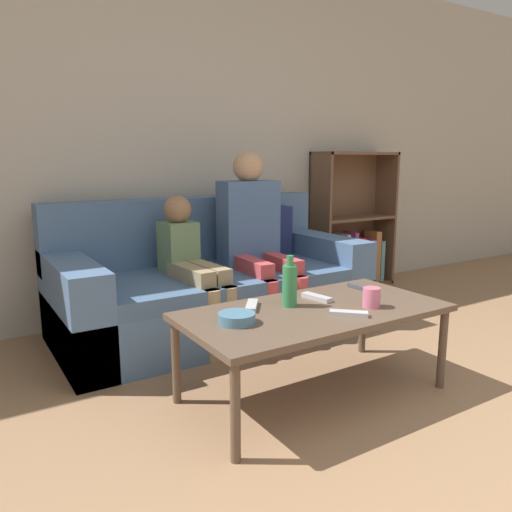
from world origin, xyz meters
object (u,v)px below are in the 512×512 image
Objects in this scene: tv_remote_2 at (362,288)px; person_child at (191,262)px; couch at (212,288)px; tv_remote_0 at (252,306)px; coffee_table at (314,316)px; bookshelf at (349,239)px; cup_near at (371,297)px; snack_bowl at (237,318)px; bottle at (290,285)px; person_adult at (254,229)px; tv_remote_1 at (349,314)px; tv_remote_3 at (317,297)px.

person_child is at bearing 125.94° from tv_remote_2.
couch is at bearing 111.29° from tv_remote_2.
person_child is at bearing 122.77° from tv_remote_0.
tv_remote_2 reaches higher than coffee_table.
tv_remote_0 is at bearing -144.12° from bookshelf.
snack_bowl is (-0.66, 0.13, -0.02)m from cup_near.
coffee_table is 7.83× the size of snack_bowl.
couch is 0.35m from person_child.
bookshelf reaches higher than coffee_table.
couch is 1.04m from bottle.
tv_remote_0 and tv_remote_2 have the same top height.
person_child is 1.03m from tv_remote_2.
bottle is (0.17, -0.07, 0.09)m from tv_remote_0.
bookshelf is 1.31× the size of person_child.
bottle reaches higher than tv_remote_0.
coffee_table is at bearing -163.83° from tv_remote_2.
person_adult is at bearing 97.01° from tv_remote_2.
bookshelf is at bearing 12.73° from person_child.
cup_near is at bearing -89.10° from person_adult.
tv_remote_1 is (-0.18, -0.05, -0.04)m from cup_near.
tv_remote_1 is at bearing -70.18° from coffee_table.
person_adult is (0.28, -0.09, 0.39)m from couch.
cup_near is at bearing -129.83° from bookshelf.
bottle is at bearing 14.20° from snack_bowl.
couch is 11.58× the size of tv_remote_2.
cup_near is at bearing -32.57° from tv_remote_1.
tv_remote_2 is 0.52m from bottle.
person_adult is 1.23m from tv_remote_1.
bottle is (-0.10, -1.01, 0.25)m from couch.
couch is 1.19m from snack_bowl.
person_adult is at bearing 54.72° from snack_bowl.
snack_bowl is (-0.17, -0.15, 0.01)m from tv_remote_0.
coffee_table is 13.30× the size of cup_near.
couch reaches higher than cup_near.
tv_remote_0 is at bearing -98.11° from person_child.
person_adult is 0.92m from tv_remote_2.
tv_remote_2 is (0.19, 0.26, -0.04)m from cup_near.
person_adult is at bearing 67.92° from tv_remote_3.
bookshelf is 7.35× the size of snack_bowl.
tv_remote_3 is 0.20m from bottle.
bottle is (-1.66, -1.39, 0.11)m from bookshelf.
tv_remote_2 is (0.13, -0.88, -0.23)m from person_adult.
bottle is at bearing 70.22° from tv_remote_1.
coffee_table is at bearing 2.18° from tv_remote_0.
person_child reaches higher than tv_remote_1.
tv_remote_2 is (0.43, 0.14, 0.05)m from coffee_table.
couch is 12.01× the size of tv_remote_0.
tv_remote_2 is at bearing 53.95° from cup_near.
bookshelf is at bearing 36.45° from snack_bowl.
person_adult is 1.16m from cup_near.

